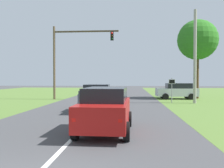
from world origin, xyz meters
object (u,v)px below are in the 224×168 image
(pickup_truck_lead, at_px, (97,97))
(oak_tree_right, at_px, (198,40))
(red_suv_near, at_px, (106,109))
(keep_moving_sign, at_px, (172,87))
(traffic_light, at_px, (70,52))
(utility_pole_right, at_px, (195,57))
(crossing_suv_far, at_px, (177,91))

(pickup_truck_lead, relative_size, oak_tree_right, 0.55)
(red_suv_near, distance_m, keep_moving_sign, 14.14)
(traffic_light, distance_m, oak_tree_right, 14.50)
(pickup_truck_lead, height_order, utility_pole_right, utility_pole_right)
(red_suv_near, xyz_separation_m, crossing_suv_far, (6.25, 17.50, -0.07))
(crossing_suv_far, xyz_separation_m, utility_pole_right, (0.74, -4.72, 3.39))
(oak_tree_right, bearing_deg, traffic_light, -170.57)
(red_suv_near, bearing_deg, crossing_suv_far, 70.33)
(traffic_light, bearing_deg, red_suv_near, -71.05)
(red_suv_near, height_order, traffic_light, traffic_light)
(pickup_truck_lead, xyz_separation_m, keep_moving_sign, (6.26, 6.35, 0.53))
(red_suv_near, height_order, utility_pole_right, utility_pole_right)
(keep_moving_sign, bearing_deg, utility_pole_right, -12.53)
(crossing_suv_far, bearing_deg, red_suv_near, -109.67)
(pickup_truck_lead, bearing_deg, utility_pole_right, 35.46)
(utility_pole_right, bearing_deg, pickup_truck_lead, -144.54)
(traffic_light, xyz_separation_m, utility_pole_right, (12.51, -3.31, -0.93))
(oak_tree_right, height_order, utility_pole_right, oak_tree_right)
(pickup_truck_lead, distance_m, traffic_light, 11.00)
(pickup_truck_lead, relative_size, traffic_light, 0.62)
(traffic_light, distance_m, crossing_suv_far, 12.63)
(traffic_light, xyz_separation_m, crossing_suv_far, (11.78, 1.42, -4.32))
(red_suv_near, height_order, crossing_suv_far, red_suv_near)
(keep_moving_sign, bearing_deg, traffic_light, 164.77)
(red_suv_near, xyz_separation_m, utility_pole_right, (6.99, 12.78, 3.32))
(red_suv_near, distance_m, crossing_suv_far, 18.58)
(red_suv_near, relative_size, oak_tree_right, 0.50)
(traffic_light, distance_m, utility_pole_right, 12.98)
(pickup_truck_lead, xyz_separation_m, crossing_suv_far, (7.54, 10.62, -0.05))
(traffic_light, bearing_deg, keep_moving_sign, -15.23)
(pickup_truck_lead, relative_size, crossing_suv_far, 1.09)
(traffic_light, relative_size, keep_moving_sign, 3.40)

